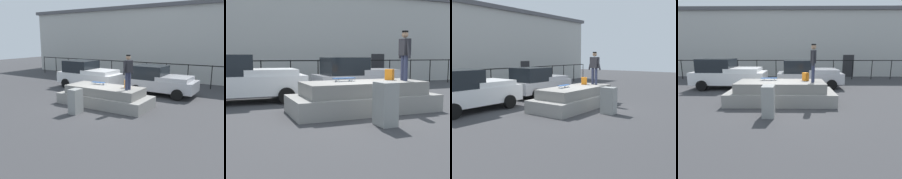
% 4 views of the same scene
% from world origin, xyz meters
% --- Properties ---
extents(ground_plane, '(60.00, 60.00, 0.00)m').
position_xyz_m(ground_plane, '(0.00, 0.00, 0.00)').
color(ground_plane, '#38383A').
extents(concrete_ledge, '(4.86, 2.03, 0.99)m').
position_xyz_m(concrete_ledge, '(0.06, 0.13, 0.45)').
color(concrete_ledge, gray).
rests_on(concrete_ledge, ground_plane).
extents(skateboarder, '(0.30, 0.80, 1.67)m').
position_xyz_m(skateboarder, '(1.51, -0.04, 1.96)').
color(skateboarder, '#2D334C').
rests_on(skateboarder, concrete_ledge).
extents(skateboard, '(0.78, 0.26, 0.12)m').
position_xyz_m(skateboard, '(-0.52, 0.41, 1.09)').
color(skateboard, '#264C8C').
rests_on(skateboard, concrete_ledge).
extents(backpack, '(0.32, 0.34, 0.38)m').
position_xyz_m(backpack, '(1.21, 0.39, 1.18)').
color(backpack, orange).
rests_on(backpack, concrete_ledge).
extents(car_white_pickup_near, '(4.61, 2.30, 1.88)m').
position_xyz_m(car_white_pickup_near, '(-3.54, 3.51, 0.94)').
color(car_white_pickup_near, white).
rests_on(car_white_pickup_near, ground_plane).
extents(car_silver_pickup_mid, '(4.17, 2.16, 1.77)m').
position_xyz_m(car_silver_pickup_mid, '(1.58, 3.96, 0.89)').
color(car_silver_pickup_mid, '#B7B7BC').
rests_on(car_silver_pickup_mid, ground_plane).
extents(utility_box, '(0.45, 0.60, 1.15)m').
position_xyz_m(utility_box, '(-0.27, -1.81, 0.57)').
color(utility_box, gray).
rests_on(utility_box, ground_plane).
extents(fence_row, '(24.06, 0.06, 1.62)m').
position_xyz_m(fence_row, '(0.00, 7.40, 1.11)').
color(fence_row, black).
rests_on(fence_row, ground_plane).
extents(warehouse_building, '(29.19, 7.84, 6.17)m').
position_xyz_m(warehouse_building, '(0.00, 12.90, 3.10)').
color(warehouse_building, '#B2B2AD').
rests_on(warehouse_building, ground_plane).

